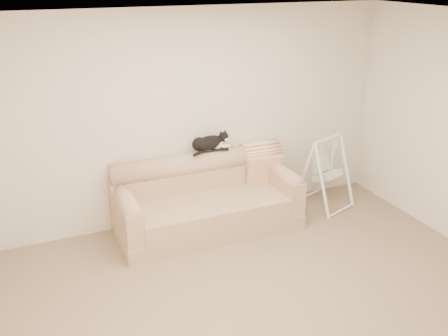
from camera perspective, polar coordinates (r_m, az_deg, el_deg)
name	(u,v)px	position (r m, az deg, el deg)	size (l,w,h in m)	color
ground_plane	(271,299)	(5.03, 5.43, -14.67)	(5.00, 5.00, 0.00)	#765F49
room_shell	(278,151)	(4.30, 6.15, 1.89)	(5.04, 4.04, 2.60)	beige
sofa	(206,201)	(6.09, -2.08, -3.78)	(2.20, 0.93, 0.90)	tan
remote_a	(207,151)	(6.11, -2.01, 1.97)	(0.18, 0.05, 0.03)	black
remote_b	(222,149)	(6.16, -0.27, 2.13)	(0.18, 0.08, 0.02)	black
tuxedo_cat	(209,143)	(6.10, -1.69, 2.90)	(0.56, 0.34, 0.23)	black
throw_blanket	(261,157)	(6.46, 4.21, 1.32)	(0.49, 0.38, 0.58)	#BC623C
baby_swing	(325,172)	(6.74, 11.47, -0.41)	(0.77, 0.79, 0.97)	white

